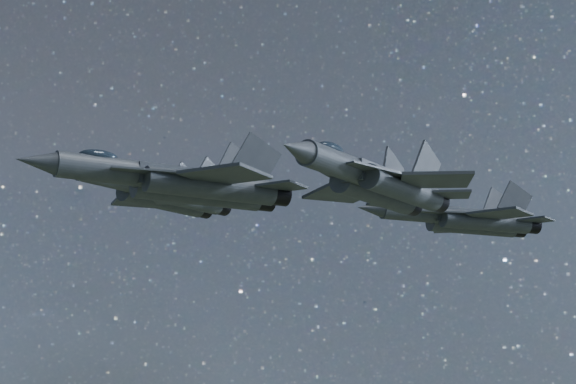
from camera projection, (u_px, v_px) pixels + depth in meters
jet_lead at (183, 183)px, 67.18m from camera, size 20.35×14.14×5.11m
jet_left at (159, 192)px, 84.44m from camera, size 20.15×13.68×5.07m
jet_right at (378, 182)px, 62.19m from camera, size 18.36×12.36×4.63m
jet_slot at (465, 219)px, 87.90m from camera, size 19.14×13.00×4.81m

